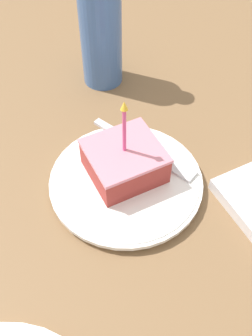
% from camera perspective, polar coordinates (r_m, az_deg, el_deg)
% --- Properties ---
extents(ground_plane, '(2.40, 2.40, 0.04)m').
position_cam_1_polar(ground_plane, '(0.62, 1.15, -2.16)').
color(ground_plane, brown).
rests_on(ground_plane, ground).
extents(plate, '(0.23, 0.23, 0.02)m').
position_cam_1_polar(plate, '(0.59, 0.00, -2.00)').
color(plate, white).
rests_on(plate, ground_plane).
extents(cake_slice, '(0.10, 0.10, 0.14)m').
position_cam_1_polar(cake_slice, '(0.57, -0.05, 0.80)').
color(cake_slice, '#99332D').
rests_on(cake_slice, plate).
extents(fork, '(0.10, 0.18, 0.00)m').
position_cam_1_polar(fork, '(0.61, 3.38, 2.40)').
color(fork, silver).
rests_on(fork, plate).
extents(bottle, '(0.07, 0.07, 0.24)m').
position_cam_1_polar(bottle, '(0.72, -3.67, 18.95)').
color(bottle, '#3F66A5').
rests_on(bottle, ground_plane).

